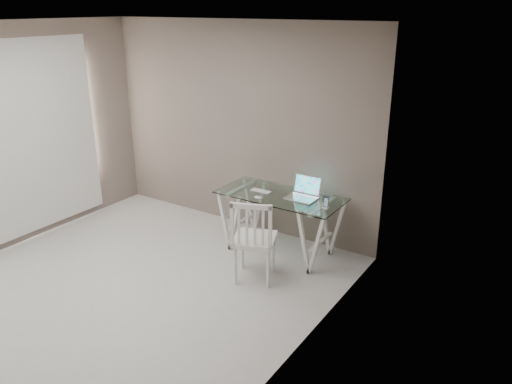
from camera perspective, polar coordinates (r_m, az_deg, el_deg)
room at (r=4.95m, az=-17.79°, el=6.28°), size 4.50×4.52×2.71m
desk at (r=6.05m, az=2.75°, el=-3.57°), size 1.50×0.70×0.75m
chair at (r=5.34m, az=-0.32°, el=-5.19°), size 0.58×0.58×0.97m
laptop at (r=5.84m, az=5.50°, el=-0.06°), size 0.35×0.31×0.24m
keyboard at (r=6.02m, az=0.55°, el=0.11°), size 0.26×0.11×0.01m
mouse at (r=5.79m, az=0.23°, el=-0.62°), size 0.10×0.06×0.03m
phone_dock at (r=5.57m, az=7.98°, el=-1.51°), size 0.07×0.07×0.12m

